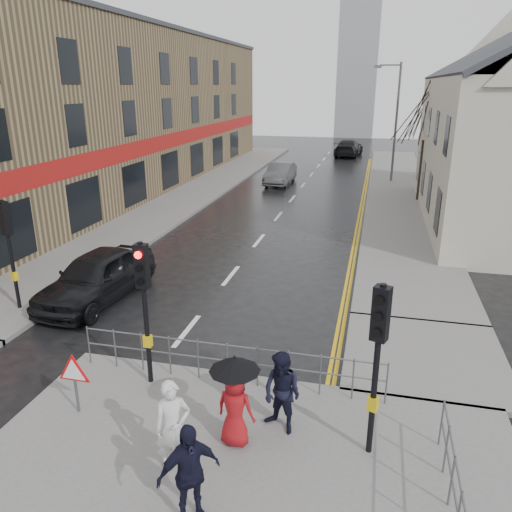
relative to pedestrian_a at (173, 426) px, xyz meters
The scene contains 22 objects.
ground 3.06m from the pedestrian_a, 128.93° to the left, with size 120.00×120.00×0.00m, color black.
left_pavement 26.59m from the pedestrian_a, 108.23° to the left, with size 4.00×44.00×0.14m, color #605E5B.
right_pavement 27.66m from the pedestrian_a, 80.24° to the left, with size 4.00×40.00×0.14m, color #605E5B.
pavement_bridge_right 7.10m from the pedestrian_a, 48.21° to the left, with size 4.00×4.20×0.14m, color #605E5B.
building_left_terrace 28.19m from the pedestrian_a, 119.67° to the left, with size 8.00×42.00×10.00m, color olive.
church_tower 64.74m from the pedestrian_a, 90.28° to the left, with size 5.00×5.00×18.00m, color gray.
traffic_signal_near_left 3.26m from the pedestrian_a, 123.46° to the left, with size 0.28×0.27×3.40m.
traffic_signal_near_right 3.88m from the pedestrian_a, 20.12° to the left, with size 0.34×0.33×3.40m.
traffic_signal_far_left 9.11m from the pedestrian_a, 144.33° to the left, with size 0.34×0.33×3.40m.
guard_railing_front 2.85m from the pedestrian_a, 87.24° to the left, with size 7.14×0.04×1.00m.
guard_railing_side 4.72m from the pedestrian_a, ahead, with size 0.04×4.54×1.00m.
warning_sign 2.81m from the pedestrian_a, 158.35° to the left, with size 0.80×0.07×1.35m.
street_lamp 30.73m from the pedestrian_a, 82.45° to the left, with size 1.83×0.25×8.00m.
tree_near 25.24m from the pedestrian_a, 76.80° to the left, with size 2.40×2.40×6.58m.
tree_far 33.01m from the pedestrian_a, 79.14° to the left, with size 2.40×2.40×5.64m.
pedestrian_a is the anchor object (origin of this frame).
pedestrian_b 2.22m from the pedestrian_a, 41.40° to the left, with size 0.83×0.64×1.70m, color black.
pedestrian_with_umbrella 1.27m from the pedestrian_a, 45.20° to the left, with size 0.96×0.96×1.86m.
pedestrian_d 1.21m from the pedestrian_a, 55.91° to the right, with size 1.03×0.43×1.76m, color black.
car_parked 8.54m from the pedestrian_a, 129.18° to the left, with size 1.93×4.79×1.63m, color black.
car_mid 28.12m from the pedestrian_a, 97.11° to the left, with size 1.54×4.42×1.46m, color #404345.
car_far 43.75m from the pedestrian_a, 89.63° to the left, with size 2.24×5.51×1.60m, color black.
Camera 1 is at (4.94, -8.98, 6.68)m, focal length 35.00 mm.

